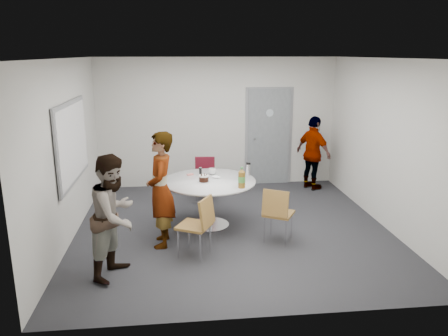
{
  "coord_description": "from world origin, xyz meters",
  "views": [
    {
      "loc": [
        -0.86,
        -6.59,
        2.78
      ],
      "look_at": [
        -0.11,
        0.25,
        0.96
      ],
      "focal_mm": 35.0,
      "sensor_mm": 36.0,
      "label": 1
    }
  ],
  "objects": [
    {
      "name": "door",
      "position": [
        1.1,
        2.48,
        1.03
      ],
      "size": [
        1.02,
        0.17,
        2.12
      ],
      "color": "slate",
      "rests_on": "wall_back"
    },
    {
      "name": "whiteboard",
      "position": [
        -2.46,
        0.2,
        1.45
      ],
      "size": [
        0.04,
        1.9,
        1.25
      ],
      "color": "gray",
      "rests_on": "wall_left"
    },
    {
      "name": "wall_front",
      "position": [
        0.0,
        -2.5,
        1.35
      ],
      "size": [
        5.0,
        0.0,
        5.0
      ],
      "primitive_type": "plane",
      "rotation": [
        -1.57,
        0.0,
        0.0
      ],
      "color": "beige",
      "rests_on": "floor"
    },
    {
      "name": "person_main",
      "position": [
        -1.12,
        -0.49,
        0.85
      ],
      "size": [
        0.42,
        0.63,
        1.71
      ],
      "primitive_type": "imported",
      "rotation": [
        0.0,
        0.0,
        -1.58
      ],
      "color": "#A5C6EA",
      "rests_on": "floor"
    },
    {
      "name": "ceiling",
      "position": [
        0.0,
        0.0,
        2.7
      ],
      "size": [
        5.0,
        5.0,
        0.0
      ],
      "primitive_type": "plane",
      "rotation": [
        3.14,
        0.0,
        0.0
      ],
      "color": "silver",
      "rests_on": "wall_back"
    },
    {
      "name": "chair_far",
      "position": [
        -0.34,
        1.5,
        0.51
      ],
      "size": [
        0.43,
        0.46,
        0.84
      ],
      "rotation": [
        0.0,
        0.0,
        3.06
      ],
      "color": "maroon",
      "rests_on": "floor"
    },
    {
      "name": "floor",
      "position": [
        0.0,
        0.0,
        0.0
      ],
      "size": [
        5.0,
        5.0,
        0.0
      ],
      "primitive_type": "plane",
      "color": "#242428",
      "rests_on": "ground"
    },
    {
      "name": "wall_back",
      "position": [
        0.0,
        2.5,
        1.35
      ],
      "size": [
        5.0,
        0.0,
        5.0
      ],
      "primitive_type": "plane",
      "rotation": [
        1.57,
        0.0,
        0.0
      ],
      "color": "beige",
      "rests_on": "floor"
    },
    {
      "name": "chair_near_left",
      "position": [
        -0.58,
        -0.96,
        0.53
      ],
      "size": [
        0.59,
        0.57,
        0.87
      ],
      "rotation": [
        0.0,
        0.0,
        1.09
      ],
      "color": "brown",
      "rests_on": "floor"
    },
    {
      "name": "chair_near_right",
      "position": [
        0.59,
        -0.62,
        0.52
      ],
      "size": [
        0.56,
        0.58,
        0.86
      ],
      "rotation": [
        0.0,
        0.0,
        -0.52
      ],
      "color": "brown",
      "rests_on": "floor"
    },
    {
      "name": "wall_right",
      "position": [
        2.5,
        0.0,
        1.35
      ],
      "size": [
        0.0,
        5.0,
        5.0
      ],
      "primitive_type": "plane",
      "rotation": [
        1.57,
        0.0,
        -1.57
      ],
      "color": "beige",
      "rests_on": "floor"
    },
    {
      "name": "person_left",
      "position": [
        -1.67,
        -1.33,
        0.8
      ],
      "size": [
        0.86,
        0.95,
        1.59
      ],
      "primitive_type": "imported",
      "rotation": [
        0.0,
        0.0,
        1.16
      ],
      "color": "white",
      "rests_on": "floor"
    },
    {
      "name": "wall_left",
      "position": [
        -2.5,
        0.0,
        1.35
      ],
      "size": [
        0.0,
        5.0,
        5.0
      ],
      "primitive_type": "plane",
      "rotation": [
        1.57,
        0.0,
        1.57
      ],
      "color": "beige",
      "rests_on": "floor"
    },
    {
      "name": "table",
      "position": [
        -0.33,
        0.15,
        0.68
      ],
      "size": [
        1.5,
        1.5,
        1.11
      ],
      "color": "white",
      "rests_on": "floor"
    },
    {
      "name": "person_right",
      "position": [
        1.94,
        1.95,
        0.77
      ],
      "size": [
        0.76,
        0.97,
        1.53
      ],
      "primitive_type": "imported",
      "rotation": [
        0.0,
        0.0,
        2.07
      ],
      "color": "black",
      "rests_on": "floor"
    }
  ]
}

